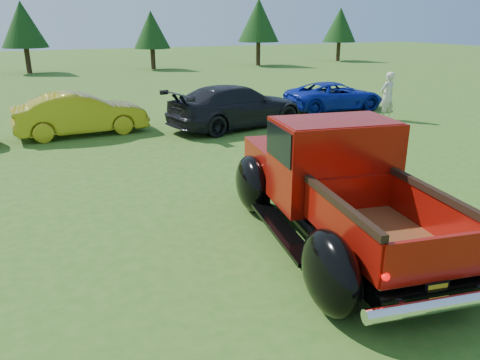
{
  "coord_description": "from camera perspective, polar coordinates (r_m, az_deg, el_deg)",
  "views": [
    {
      "loc": [
        -3.59,
        -7.19,
        3.7
      ],
      "look_at": [
        -0.19,
        0.2,
        0.91
      ],
      "focal_mm": 35.0,
      "sensor_mm": 36.0,
      "label": 1
    }
  ],
  "objects": [
    {
      "name": "show_car_blue",
      "position": [
        20.83,
        11.46,
        10.0
      ],
      "size": [
        4.36,
        2.17,
        1.19
      ],
      "primitive_type": "imported",
      "rotation": [
        0.0,
        0.0,
        1.52
      ],
      "color": "#0E209C",
      "rests_on": "ground"
    },
    {
      "name": "tree_far_east",
      "position": [
        46.71,
        12.09,
        17.99
      ],
      "size": [
        3.07,
        3.07,
        4.8
      ],
      "color": "#332114",
      "rests_on": "ground"
    },
    {
      "name": "show_car_grey",
      "position": [
        17.0,
        -0.4,
        8.98
      ],
      "size": [
        5.53,
        3.13,
        1.51
      ],
      "primitive_type": "imported",
      "rotation": [
        0.0,
        0.0,
        1.78
      ],
      "color": "black",
      "rests_on": "ground"
    },
    {
      "name": "show_car_yellow",
      "position": [
        16.73,
        -18.82,
        7.64
      ],
      "size": [
        4.36,
        1.7,
        1.42
      ],
      "primitive_type": "imported",
      "rotation": [
        0.0,
        0.0,
        1.62
      ],
      "color": "#AF9E17",
      "rests_on": "ground"
    },
    {
      "name": "pickup_truck",
      "position": [
        8.42,
        11.1,
        -0.13
      ],
      "size": [
        3.44,
        5.94,
        2.1
      ],
      "rotation": [
        0.0,
        0.0,
        -0.17
      ],
      "color": "black",
      "rests_on": "ground"
    },
    {
      "name": "tree_mid_left",
      "position": [
        38.2,
        -24.96,
        16.81
      ],
      "size": [
        3.2,
        3.2,
        5.0
      ],
      "color": "#332114",
      "rests_on": "ground"
    },
    {
      "name": "tree_mid_right",
      "position": [
        38.41,
        -10.75,
        17.55
      ],
      "size": [
        2.82,
        2.82,
        4.4
      ],
      "color": "#332114",
      "rests_on": "ground"
    },
    {
      "name": "spectator",
      "position": [
        19.11,
        17.51,
        9.72
      ],
      "size": [
        0.72,
        0.52,
        1.84
      ],
      "primitive_type": "imported",
      "rotation": [
        0.0,
        0.0,
        3.27
      ],
      "color": "beige",
      "rests_on": "ground"
    },
    {
      "name": "tree_east",
      "position": [
        41.13,
        2.28,
        18.87
      ],
      "size": [
        3.46,
        3.46,
        5.4
      ],
      "color": "#332114",
      "rests_on": "ground"
    },
    {
      "name": "ground",
      "position": [
        8.85,
        1.68,
        -5.77
      ],
      "size": [
        120.0,
        120.0,
        0.0
      ],
      "primitive_type": "plane",
      "color": "#325E1B",
      "rests_on": "ground"
    }
  ]
}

